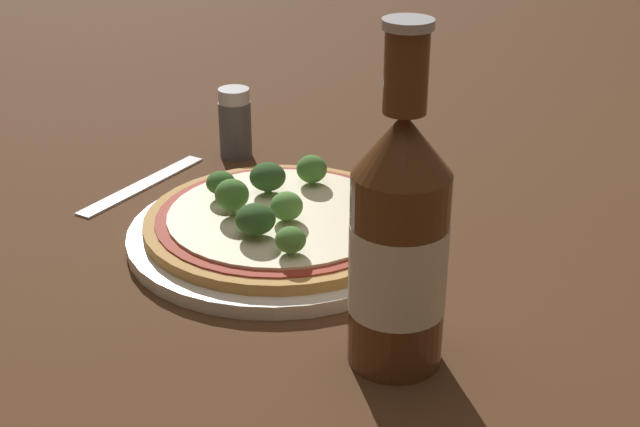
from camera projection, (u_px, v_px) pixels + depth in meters
ground_plane at (278, 250)px, 0.78m from camera, size 3.00×3.00×0.00m
plate at (278, 235)px, 0.80m from camera, size 0.27×0.27×0.01m
pizza at (281, 220)px, 0.80m from camera, size 0.24×0.24×0.01m
broccoli_floret_0 at (284, 204)px, 0.78m from camera, size 0.03×0.03×0.03m
broccoli_floret_1 at (268, 177)px, 0.82m from camera, size 0.03×0.03×0.03m
broccoli_floret_2 at (221, 183)px, 0.82m from camera, size 0.03×0.03×0.03m
broccoli_floret_3 at (312, 169)px, 0.84m from camera, size 0.03×0.03×0.03m
broccoli_floret_4 at (291, 240)px, 0.72m from camera, size 0.03×0.03×0.02m
broccoli_floret_5 at (255, 219)px, 0.74m from camera, size 0.03×0.03×0.03m
broccoli_floret_6 at (232, 195)px, 0.78m from camera, size 0.03×0.03×0.03m
beer_bottle at (399, 243)px, 0.60m from camera, size 0.07×0.07×0.24m
pepper_shaker at (235, 123)px, 0.97m from camera, size 0.04×0.04×0.08m
fork at (143, 184)px, 0.91m from camera, size 0.08×0.17×0.00m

